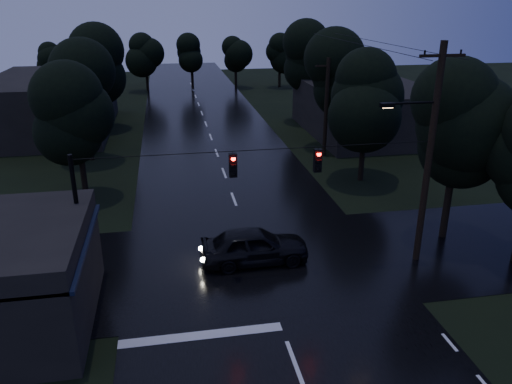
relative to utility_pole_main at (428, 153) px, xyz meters
name	(u,v)px	position (x,y,z in m)	size (l,w,h in m)	color
main_road	(217,153)	(-7.41, 19.00, -5.26)	(12.00, 120.00, 0.02)	black
cross_street	(257,263)	(-7.41, 1.00, -5.26)	(60.00, 9.00, 0.02)	black
building_far_right	(365,109)	(6.59, 23.00, -3.06)	(10.00, 14.00, 4.40)	black
building_far_left	(53,104)	(-21.41, 29.00, -2.76)	(10.00, 16.00, 5.00)	black
utility_pole_main	(428,153)	(0.00, 0.00, 0.00)	(3.50, 0.30, 10.00)	black
utility_pole_far	(326,106)	(0.89, 17.00, -1.38)	(2.00, 0.30, 7.50)	black
anchor_pole_left	(80,226)	(-14.91, 0.00, -2.26)	(0.18, 0.18, 6.00)	black
span_signals	(275,162)	(-6.85, -0.01, -0.01)	(15.00, 0.37, 1.12)	black
tree_corner_near	(459,124)	(2.59, 2.00, 0.74)	(4.48, 4.48, 9.44)	black
tree_left_a	(75,114)	(-16.41, 11.00, -0.02)	(3.92, 3.92, 8.26)	black
tree_left_b	(83,86)	(-17.01, 19.00, 0.36)	(4.20, 4.20, 8.85)	black
tree_left_c	(91,64)	(-17.61, 29.00, 0.74)	(4.48, 4.48, 9.44)	black
tree_right_a	(367,98)	(1.59, 11.00, 0.36)	(4.20, 4.20, 8.85)	black
tree_right_b	(336,74)	(2.19, 19.00, 0.74)	(4.48, 4.48, 9.44)	black
tree_right_c	(308,56)	(2.79, 29.00, 1.11)	(4.76, 4.76, 10.03)	black
car	(255,246)	(-7.52, 1.09, -4.40)	(2.02, 5.01, 1.71)	black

